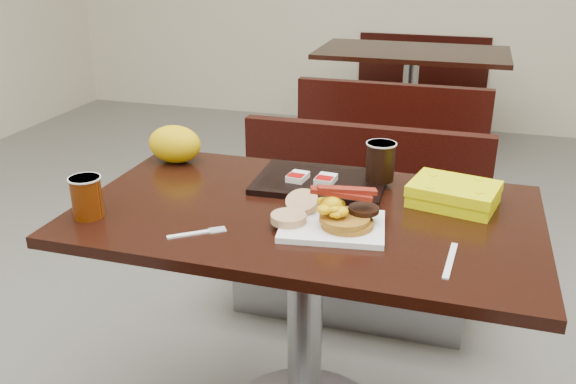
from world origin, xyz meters
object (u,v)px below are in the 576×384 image
(bench_far_s, at_px, (394,140))
(fork, at_px, (188,234))
(table_near, at_px, (305,329))
(bench_far_n, at_px, (419,87))
(pancake_stack, at_px, (347,221))
(knife, at_px, (450,260))
(clamshell, at_px, (454,194))
(coffee_cup_near, at_px, (87,197))
(tray, at_px, (320,182))
(hashbrown_sleeve_right, at_px, (326,179))
(hashbrown_sleeve_left, at_px, (298,177))
(platter, at_px, (332,226))
(paper_bag, at_px, (175,144))
(coffee_cup_far, at_px, (380,162))
(table_far, at_px, (408,107))
(bench_near_n, at_px, (352,230))

(bench_far_s, distance_m, fork, 2.17)
(table_near, height_order, bench_far_n, table_near)
(table_near, relative_size, pancake_stack, 9.36)
(knife, bearing_deg, table_near, -111.14)
(bench_far_n, xyz_separation_m, fork, (-0.23, -3.53, 0.39))
(pancake_stack, height_order, clamshell, clamshell)
(bench_far_n, bearing_deg, coffee_cup_near, -98.47)
(bench_far_n, relative_size, tray, 2.72)
(table_near, xyz_separation_m, hashbrown_sleeve_right, (0.01, 0.16, 0.40))
(tray, bearing_deg, fork, -120.88)
(hashbrown_sleeve_left, bearing_deg, bench_far_n, 95.34)
(tray, bearing_deg, platter, -72.19)
(paper_bag, bearing_deg, hashbrown_sleeve_right, -8.93)
(coffee_cup_near, height_order, hashbrown_sleeve_right, coffee_cup_near)
(knife, bearing_deg, paper_bag, -111.65)
(bench_far_s, relative_size, coffee_cup_far, 9.00)
(table_near, distance_m, clamshell, 0.57)
(platter, distance_m, coffee_cup_near, 0.63)
(tray, relative_size, coffee_cup_far, 3.30)
(bench_far_n, xyz_separation_m, paper_bag, (-0.50, -3.06, 0.45))
(bench_far_s, bearing_deg, table_far, 90.00)
(fork, relative_size, knife, 0.85)
(platter, relative_size, pancake_stack, 1.97)
(hashbrown_sleeve_left, relative_size, coffee_cup_far, 0.61)
(bench_far_s, distance_m, tray, 1.76)
(table_far, distance_m, coffee_cup_far, 2.42)
(bench_far_s, distance_m, coffee_cup_near, 2.21)
(table_far, bearing_deg, knife, -82.25)
(table_far, bearing_deg, platter, -88.05)
(bench_near_n, bearing_deg, coffee_cup_near, -120.02)
(platter, xyz_separation_m, pancake_stack, (0.04, -0.00, 0.02))
(platter, height_order, hashbrown_sleeve_right, hashbrown_sleeve_right)
(platter, bearing_deg, bench_far_s, 84.45)
(coffee_cup_near, bearing_deg, paper_bag, 86.82)
(fork, distance_m, hashbrown_sleeve_right, 0.46)
(table_near, distance_m, pancake_stack, 0.43)
(hashbrown_sleeve_left, bearing_deg, bench_near_n, 89.36)
(tray, bearing_deg, clamshell, -7.44)
(bench_near_n, xyz_separation_m, table_far, (0.00, 1.90, 0.02))
(coffee_cup_far, distance_m, clamshell, 0.23)
(knife, relative_size, hashbrown_sleeve_left, 2.49)
(tray, distance_m, clamshell, 0.38)
(table_near, relative_size, bench_far_s, 1.20)
(coffee_cup_near, bearing_deg, table_far, 79.46)
(bench_near_n, distance_m, knife, 1.03)
(table_near, xyz_separation_m, clamshell, (0.37, 0.15, 0.40))
(table_near, relative_size, paper_bag, 7.03)
(knife, bearing_deg, hashbrown_sleeve_left, -123.00)
(hashbrown_sleeve_left, xyz_separation_m, coffee_cup_far, (0.23, 0.07, 0.05))
(table_far, bearing_deg, pancake_stack, -87.27)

